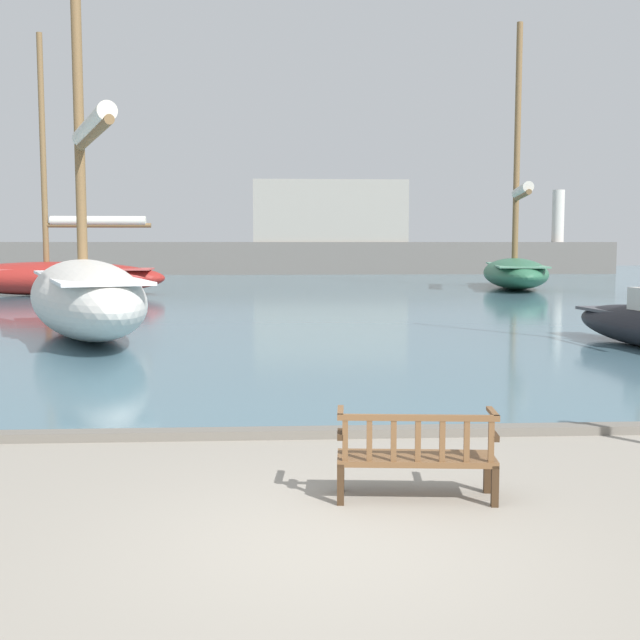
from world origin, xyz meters
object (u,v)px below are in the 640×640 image
at_px(park_bench, 416,455).
at_px(sailboat_far_port, 54,275).
at_px(sailboat_nearest_starboard, 85,291).
at_px(sailboat_outer_port, 515,268).

distance_m(park_bench, sailboat_far_port, 34.27).
bearing_deg(sailboat_nearest_starboard, park_bench, -65.13).
distance_m(sailboat_outer_port, sailboat_nearest_starboard, 29.38).
bearing_deg(park_bench, sailboat_outer_port, 71.64).
height_order(park_bench, sailboat_far_port, sailboat_far_port).
xyz_separation_m(sailboat_far_port, sailboat_nearest_starboard, (5.65, -17.88, 0.24)).
xyz_separation_m(sailboat_far_port, sailboat_outer_port, (24.40, 4.74, 0.15)).
bearing_deg(sailboat_far_port, park_bench, -69.13).
xyz_separation_m(park_bench, sailboat_far_port, (-12.20, 32.01, 0.61)).
relative_size(park_bench, sailboat_outer_port, 0.11).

